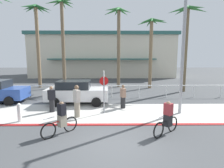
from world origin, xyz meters
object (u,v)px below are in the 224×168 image
object	(u,v)px
palm_tree_2	(62,23)
palm_tree_4	(151,37)
car_white_1	(77,92)
pedestrian_2	(123,98)
palm_tree_3	(118,29)
pedestrian_0	(77,102)
cyclist_red_1	(61,119)
palm_tree_1	(37,25)
bollard_0	(19,112)
stop_sign_bike_lane	(104,86)
palm_tree_5	(187,30)
streetlight_curb	(185,41)
pedestrian_1	(52,100)
cyclist_black_0	(167,119)

from	to	relation	value
palm_tree_2	palm_tree_4	bearing A→B (deg)	-4.07
car_white_1	pedestrian_2	xyz separation A→B (m)	(3.27, -1.22, -0.15)
palm_tree_3	pedestrian_0	distance (m)	12.17
palm_tree_2	cyclist_red_1	world-z (taller)	palm_tree_2
palm_tree_1	bollard_0	bearing A→B (deg)	-74.85
stop_sign_bike_lane	palm_tree_4	xyz separation A→B (m)	(4.73, 9.04, 3.77)
palm_tree_3	palm_tree_5	xyz separation A→B (m)	(6.28, -2.87, -0.48)
streetlight_curb	palm_tree_2	distance (m)	13.89
bollard_0	palm_tree_5	xyz separation A→B (m)	(11.97, 8.36, 5.32)
bollard_0	pedestrian_2	distance (m)	6.16
pedestrian_0	cyclist_red_1	bearing A→B (deg)	-97.17
palm_tree_2	pedestrian_2	xyz separation A→B (m)	(5.94, -8.59, -6.23)
bollard_0	pedestrian_2	size ratio (longest dim) A/B	0.64
bollard_0	palm_tree_5	bearing A→B (deg)	34.94
pedestrian_2	pedestrian_1	bearing A→B (deg)	-170.02
streetlight_curb	pedestrian_2	distance (m)	5.08
pedestrian_0	palm_tree_2	bearing A→B (deg)	107.22
palm_tree_5	pedestrian_0	distance (m)	12.86
palm_tree_5	pedestrian_1	bearing A→B (deg)	-148.39
cyclist_black_0	pedestrian_1	bearing A→B (deg)	151.29
palm_tree_2	pedestrian_1	distance (m)	11.34
palm_tree_2	palm_tree_3	distance (m)	6.03
cyclist_red_1	pedestrian_2	world-z (taller)	pedestrian_2
bollard_0	cyclist_red_1	world-z (taller)	cyclist_red_1
streetlight_curb	palm_tree_3	xyz separation A→B (m)	(-3.30, 10.10, 2.04)
palm_tree_3	palm_tree_4	size ratio (longest dim) A/B	1.17
cyclist_red_1	palm_tree_3	bearing A→B (deg)	76.55
cyclist_red_1	pedestrian_2	size ratio (longest dim) A/B	0.96
palm_tree_3	bollard_0	bearing A→B (deg)	-116.85
palm_tree_5	bollard_0	bearing A→B (deg)	-145.06
palm_tree_5	pedestrian_2	bearing A→B (deg)	-137.27
palm_tree_1	cyclist_red_1	size ratio (longest dim) A/B	5.88
palm_tree_3	streetlight_curb	bearing A→B (deg)	-71.92
cyclist_red_1	pedestrian_1	bearing A→B (deg)	113.31
palm_tree_1	palm_tree_4	bearing A→B (deg)	-2.75
palm_tree_5	pedestrian_1	xyz separation A→B (m)	(-10.79, -6.64, -5.09)
palm_tree_5	palm_tree_1	bearing A→B (deg)	169.98
stop_sign_bike_lane	palm_tree_4	distance (m)	10.87
bollard_0	car_white_1	size ratio (longest dim) A/B	0.23
stop_sign_bike_lane	cyclist_red_1	size ratio (longest dim) A/B	1.71
palm_tree_4	streetlight_curb	bearing A→B (deg)	-90.93
palm_tree_3	pedestrian_1	bearing A→B (deg)	-115.37
palm_tree_2	car_white_1	world-z (taller)	palm_tree_2
pedestrian_0	pedestrian_1	size ratio (longest dim) A/B	1.13
palm_tree_4	cyclist_black_0	xyz separation A→B (m)	(-1.85, -12.05, -4.76)
pedestrian_0	palm_tree_1	bearing A→B (deg)	119.75
pedestrian_0	pedestrian_2	bearing A→B (deg)	33.44
streetlight_curb	pedestrian_1	bearing A→B (deg)	175.66
palm_tree_1	cyclist_black_0	size ratio (longest dim) A/B	5.88
streetlight_curb	car_white_1	size ratio (longest dim) A/B	1.70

